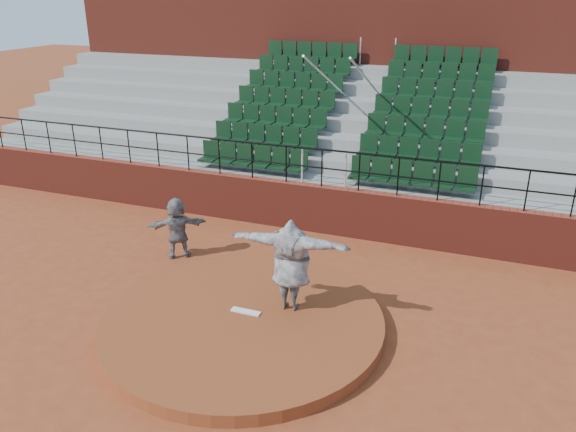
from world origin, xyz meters
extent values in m
plane|color=brown|center=(0.00, 0.00, 0.00)|extent=(90.00, 90.00, 0.00)
cylinder|color=brown|center=(0.00, 0.00, 0.12)|extent=(5.50, 5.50, 0.25)
cube|color=white|center=(0.00, 0.15, 0.27)|extent=(0.60, 0.15, 0.03)
cube|color=maroon|center=(0.00, 5.00, 0.65)|extent=(24.00, 0.30, 1.30)
cylinder|color=black|center=(0.00, 5.00, 2.30)|extent=(24.00, 0.05, 0.05)
cylinder|color=black|center=(0.00, 5.00, 1.80)|extent=(24.00, 0.04, 0.04)
cylinder|color=black|center=(-11.00, 5.00, 1.80)|extent=(0.04, 0.04, 1.00)
cylinder|color=black|center=(-10.00, 5.00, 1.80)|extent=(0.04, 0.04, 1.00)
cylinder|color=black|center=(-9.00, 5.00, 1.80)|extent=(0.04, 0.04, 1.00)
cylinder|color=black|center=(-8.00, 5.00, 1.80)|extent=(0.04, 0.04, 1.00)
cylinder|color=black|center=(-7.00, 5.00, 1.80)|extent=(0.04, 0.04, 1.00)
cylinder|color=black|center=(-6.00, 5.00, 1.80)|extent=(0.04, 0.04, 1.00)
cylinder|color=black|center=(-5.00, 5.00, 1.80)|extent=(0.04, 0.04, 1.00)
cylinder|color=black|center=(-4.00, 5.00, 1.80)|extent=(0.04, 0.04, 1.00)
cylinder|color=black|center=(-3.00, 5.00, 1.80)|extent=(0.04, 0.04, 1.00)
cylinder|color=black|center=(-2.00, 5.00, 1.80)|extent=(0.04, 0.04, 1.00)
cylinder|color=black|center=(-1.00, 5.00, 1.80)|extent=(0.04, 0.04, 1.00)
cylinder|color=black|center=(0.00, 5.00, 1.80)|extent=(0.04, 0.04, 1.00)
cylinder|color=black|center=(1.00, 5.00, 1.80)|extent=(0.04, 0.04, 1.00)
cylinder|color=black|center=(2.00, 5.00, 1.80)|extent=(0.04, 0.04, 1.00)
cylinder|color=black|center=(3.00, 5.00, 1.80)|extent=(0.04, 0.04, 1.00)
cylinder|color=black|center=(4.00, 5.00, 1.80)|extent=(0.04, 0.04, 1.00)
cylinder|color=black|center=(5.00, 5.00, 1.80)|extent=(0.04, 0.04, 1.00)
cylinder|color=black|center=(6.00, 5.00, 1.80)|extent=(0.04, 0.04, 1.00)
cube|color=gray|center=(0.00, 5.58, 0.65)|extent=(24.00, 0.85, 1.30)
cube|color=black|center=(-2.25, 5.59, 1.66)|extent=(3.30, 0.48, 0.72)
cube|color=black|center=(2.25, 5.59, 1.66)|extent=(3.30, 0.48, 0.72)
cube|color=gray|center=(0.00, 6.43, 0.85)|extent=(24.00, 0.85, 1.70)
cube|color=black|center=(-2.25, 6.44, 2.06)|extent=(3.30, 0.48, 0.72)
cube|color=black|center=(2.25, 6.44, 2.06)|extent=(3.30, 0.48, 0.72)
cube|color=gray|center=(0.00, 7.28, 1.05)|extent=(24.00, 0.85, 2.10)
cube|color=black|center=(-2.25, 7.29, 2.46)|extent=(3.30, 0.48, 0.72)
cube|color=black|center=(2.25, 7.29, 2.46)|extent=(3.30, 0.48, 0.72)
cube|color=gray|center=(0.00, 8.12, 1.25)|extent=(24.00, 0.85, 2.50)
cube|color=black|center=(-2.25, 8.13, 2.86)|extent=(3.30, 0.48, 0.72)
cube|color=black|center=(2.25, 8.13, 2.86)|extent=(3.30, 0.48, 0.72)
cube|color=gray|center=(0.00, 8.97, 1.45)|extent=(24.00, 0.85, 2.90)
cube|color=black|center=(-2.25, 8.98, 3.26)|extent=(3.30, 0.48, 0.72)
cube|color=black|center=(2.25, 8.98, 3.26)|extent=(3.30, 0.48, 0.72)
cube|color=gray|center=(0.00, 9.82, 1.65)|extent=(24.00, 0.85, 3.30)
cube|color=black|center=(-2.25, 9.83, 3.66)|extent=(3.30, 0.48, 0.72)
cube|color=black|center=(2.25, 9.83, 3.66)|extent=(3.30, 0.48, 0.72)
cube|color=gray|center=(0.00, 10.68, 1.85)|extent=(24.00, 0.85, 3.70)
cube|color=black|center=(-2.25, 10.69, 4.06)|extent=(3.30, 0.48, 0.72)
cube|color=black|center=(2.25, 10.69, 4.06)|extent=(3.30, 0.48, 0.72)
cylinder|color=silver|center=(-0.60, 8.12, 3.40)|extent=(0.06, 5.97, 2.46)
cylinder|color=silver|center=(0.60, 8.12, 3.40)|extent=(0.06, 5.97, 2.46)
cube|color=maroon|center=(0.00, 12.60, 3.55)|extent=(24.00, 3.00, 7.10)
imported|color=black|center=(0.76, 0.65, 1.20)|extent=(2.38, 0.81, 1.90)
imported|color=black|center=(-2.80, 2.28, 0.77)|extent=(1.43, 1.16, 1.53)
camera|label=1|loc=(4.15, -8.45, 6.20)|focal=35.00mm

